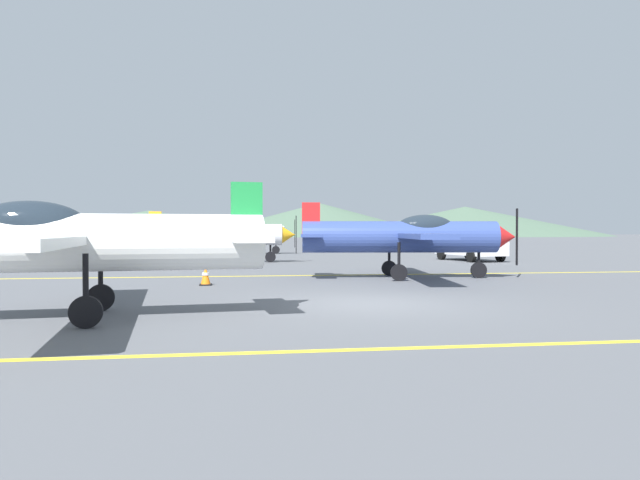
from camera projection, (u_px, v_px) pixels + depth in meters
name	position (u px, v px, depth m)	size (l,w,h in m)	color
ground_plane	(367.00, 304.00, 13.05)	(400.00, 400.00, 0.00)	#54565B
apron_line_near	(446.00, 347.00, 8.19)	(80.00, 0.16, 0.01)	yellow
apron_line_far	(317.00, 275.00, 21.22)	(80.00, 0.16, 0.01)	yellow
airplane_near	(65.00, 240.00, 10.67)	(7.59, 8.72, 2.60)	white
airplane_mid	(408.00, 236.00, 19.97)	(7.59, 8.72, 2.60)	#33478C
airplane_far	(222.00, 234.00, 29.67)	(7.54, 8.69, 2.60)	silver
airplane_back	(241.00, 233.00, 40.76)	(7.60, 8.72, 2.60)	silver
car_sedan	(470.00, 245.00, 31.47)	(2.69, 4.58, 1.62)	white
traffic_cone_front	(206.00, 276.00, 17.42)	(0.36, 0.36, 0.59)	black
hill_centerleft	(150.00, 223.00, 163.84)	(73.63, 73.63, 7.30)	#4C6651
hill_centerright	(319.00, 219.00, 168.51)	(71.35, 71.35, 9.57)	#4C6651
hill_right	(465.00, 221.00, 180.48)	(84.80, 84.80, 9.01)	#4C6651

